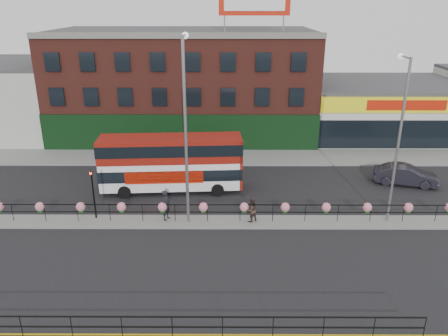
{
  "coord_description": "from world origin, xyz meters",
  "views": [
    {
      "loc": [
        0.12,
        -23.98,
        12.82
      ],
      "look_at": [
        0.0,
        3.0,
        2.5
      ],
      "focal_mm": 35.0,
      "sensor_mm": 36.0,
      "label": 1
    }
  ],
  "objects_px": {
    "pedestrian_b": "(251,210)",
    "lamp_column_west": "(186,116)",
    "car": "(406,175)",
    "double_decker_bus": "(172,158)",
    "lamp_column_east": "(399,128)",
    "pedestrian_a": "(166,205)"
  },
  "relations": [
    {
      "from": "pedestrian_b",
      "to": "lamp_column_east",
      "type": "relative_size",
      "value": 0.16
    },
    {
      "from": "double_decker_bus",
      "to": "car",
      "type": "height_order",
      "value": "double_decker_bus"
    },
    {
      "from": "car",
      "to": "lamp_column_east",
      "type": "xyz_separation_m",
      "value": [
        -3.4,
        -5.82,
        5.28
      ]
    },
    {
      "from": "double_decker_bus",
      "to": "lamp_column_west",
      "type": "relative_size",
      "value": 0.91
    },
    {
      "from": "double_decker_bus",
      "to": "lamp_column_west",
      "type": "height_order",
      "value": "lamp_column_west"
    },
    {
      "from": "pedestrian_a",
      "to": "lamp_column_east",
      "type": "height_order",
      "value": "lamp_column_east"
    },
    {
      "from": "double_decker_bus",
      "to": "lamp_column_east",
      "type": "distance_m",
      "value": 14.98
    },
    {
      "from": "car",
      "to": "pedestrian_b",
      "type": "relative_size",
      "value": 3.09
    },
    {
      "from": "lamp_column_west",
      "to": "lamp_column_east",
      "type": "relative_size",
      "value": 1.12
    },
    {
      "from": "double_decker_bus",
      "to": "car",
      "type": "xyz_separation_m",
      "value": [
        17.2,
        1.2,
        -1.73
      ]
    },
    {
      "from": "pedestrian_b",
      "to": "lamp_column_west",
      "type": "relative_size",
      "value": 0.14
    },
    {
      "from": "car",
      "to": "pedestrian_a",
      "type": "bearing_deg",
      "value": 124.84
    },
    {
      "from": "car",
      "to": "lamp_column_west",
      "type": "bearing_deg",
      "value": 126.4
    },
    {
      "from": "double_decker_bus",
      "to": "pedestrian_b",
      "type": "height_order",
      "value": "double_decker_bus"
    },
    {
      "from": "lamp_column_west",
      "to": "pedestrian_a",
      "type": "bearing_deg",
      "value": 179.78
    },
    {
      "from": "pedestrian_a",
      "to": "lamp_column_east",
      "type": "xyz_separation_m",
      "value": [
        13.64,
        0.12,
        4.91
      ]
    },
    {
      "from": "car",
      "to": "double_decker_bus",
      "type": "bearing_deg",
      "value": 109.61
    },
    {
      "from": "lamp_column_west",
      "to": "lamp_column_east",
      "type": "bearing_deg",
      "value": 0.6
    },
    {
      "from": "pedestrian_b",
      "to": "lamp_column_east",
      "type": "xyz_separation_m",
      "value": [
        8.41,
        0.38,
        5.1
      ]
    },
    {
      "from": "pedestrian_a",
      "to": "car",
      "type": "bearing_deg",
      "value": -47.97
    },
    {
      "from": "double_decker_bus",
      "to": "lamp_column_west",
      "type": "bearing_deg",
      "value": -72.16
    },
    {
      "from": "car",
      "to": "pedestrian_b",
      "type": "distance_m",
      "value": 13.34
    }
  ]
}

